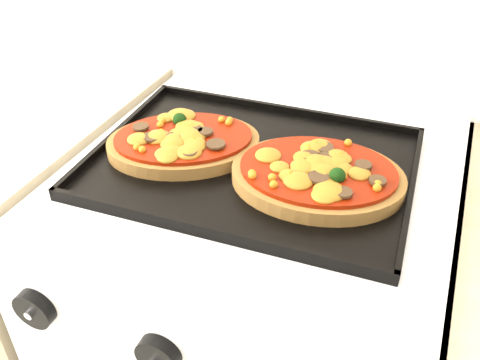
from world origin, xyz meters
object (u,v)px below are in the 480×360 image
at_px(baking_tray, 252,162).
at_px(pizza_left, 183,141).
at_px(pizza_right, 318,173).
at_px(stove, 258,350).

height_order(baking_tray, pizza_left, pizza_left).
bearing_deg(baking_tray, pizza_right, -10.67).
bearing_deg(pizza_right, stove, 166.90).
bearing_deg(pizza_right, pizza_left, 178.22).
bearing_deg(pizza_left, pizza_right, -1.78).
height_order(baking_tray, pizza_right, pizza_right).
xyz_separation_m(baking_tray, pizza_left, (-0.11, -0.01, 0.02)).
relative_size(stove, pizza_left, 3.75).
bearing_deg(baking_tray, stove, 17.23).
height_order(stove, baking_tray, baking_tray).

